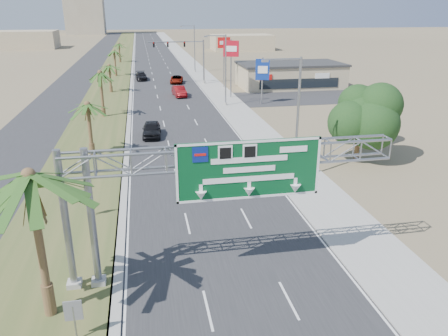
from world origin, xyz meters
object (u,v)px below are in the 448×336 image
palm_near (29,176)px  pole_sign_red_near (231,52)px  car_right_lane (177,80)px  pole_sign_blue (262,71)px  signal_mast (193,58)px  car_mid_lane (179,91)px  car_far (141,76)px  store_building (290,76)px  car_left_lane (152,129)px  sign_gantry (216,168)px  pole_sign_red_far (224,47)px

palm_near → pole_sign_red_near: pole_sign_red_near is taller
car_right_lane → pole_sign_blue: bearing=-55.8°
palm_near → signal_mast: size_ratio=0.81×
car_mid_lane → car_far: car_mid_lane is taller
store_building → pole_sign_red_near: (-12.53, -8.11, 5.06)m
pole_sign_red_near → pole_sign_blue: size_ratio=1.33×
car_mid_lane → car_left_lane: bearing=-108.0°
store_building → pole_sign_blue: size_ratio=2.67×
palm_near → pole_sign_red_near: size_ratio=0.93×
sign_gantry → car_left_lane: bearing=95.3°
car_left_lane → car_mid_lane: bearing=80.5°
signal_mast → store_building: (16.83, -5.97, -2.85)m
pole_sign_red_near → sign_gantry: bearing=-102.4°
store_building → car_far: 29.39m
car_left_lane → pole_sign_red_near: pole_sign_red_near is taller
signal_mast → car_left_lane: size_ratio=2.11×
palm_near → car_left_lane: palm_near is taller
signal_mast → sign_gantry: bearing=-95.7°
car_far → car_mid_lane: bearing=-75.4°
car_left_lane → store_building: bearing=51.2°
signal_mast → pole_sign_red_near: pole_sign_red_near is taller
store_building → car_far: store_building is taller
car_far → pole_sign_blue: bearing=-59.9°
pole_sign_red_near → pole_sign_red_far: bearing=85.9°
palm_near → store_building: bearing=61.7°
palm_near → car_right_lane: size_ratio=1.68×
car_mid_lane → pole_sign_blue: pole_sign_blue is taller
car_right_lane → pole_sign_red_far: 11.92m
car_right_lane → signal_mast: bearing=-23.2°
car_far → pole_sign_blue: pole_sign_blue is taller
car_left_lane → pole_sign_blue: size_ratio=0.72×
sign_gantry → car_right_lane: sign_gantry is taller
signal_mast → car_far: (-9.52, 7.00, -4.10)m
car_left_lane → car_mid_lane: 23.52m
car_mid_lane → palm_near: bearing=-107.0°
sign_gantry → store_building: 60.77m
sign_gantry → pole_sign_blue: (14.06, 42.38, -1.22)m
signal_mast → pole_sign_red_near: bearing=-73.0°
sign_gantry → pole_sign_red_near: size_ratio=1.87×
signal_mast → pole_sign_blue: size_ratio=1.52×
car_mid_lane → pole_sign_blue: (11.50, -8.16, 4.01)m
car_left_lane → pole_sign_blue: 22.62m
car_right_lane → car_mid_lane: bearing=-85.5°
car_left_lane → pole_sign_red_far: pole_sign_red_far is taller
pole_sign_red_near → car_right_lane: bearing=114.7°
car_mid_lane → car_right_lane: car_mid_lane is taller
palm_near → pole_sign_red_far: pole_sign_red_far is taller
sign_gantry → car_mid_lane: sign_gantry is taller
signal_mast → car_left_lane: signal_mast is taller
sign_gantry → pole_sign_red_far: pole_sign_red_far is taller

